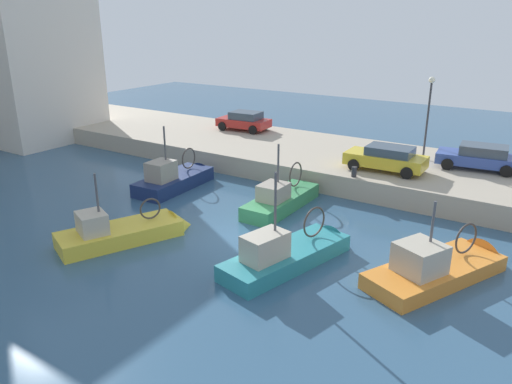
% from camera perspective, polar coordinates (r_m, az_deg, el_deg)
% --- Properties ---
extents(water_surface, '(80.00, 80.00, 0.00)m').
position_cam_1_polar(water_surface, '(22.35, -1.23, -5.14)').
color(water_surface, '#335675').
rests_on(water_surface, ground).
extents(quay_wall, '(9.00, 56.00, 1.20)m').
position_cam_1_polar(quay_wall, '(31.72, 10.59, 3.21)').
color(quay_wall, '#ADA08C').
rests_on(quay_wall, ground).
extents(fishing_boat_yellow, '(6.22, 4.06, 4.09)m').
position_cam_1_polar(fishing_boat_yellow, '(22.76, -14.38, -5.01)').
color(fishing_boat_yellow, gold).
rests_on(fishing_boat_yellow, ground).
extents(fishing_boat_navy, '(5.94, 2.27, 4.58)m').
position_cam_1_polar(fishing_boat_navy, '(29.11, -8.93, 0.91)').
color(fishing_boat_navy, navy).
rests_on(fishing_boat_navy, ground).
extents(fishing_boat_teal, '(6.83, 3.23, 4.82)m').
position_cam_1_polar(fishing_boat_teal, '(20.13, 4.07, -7.63)').
color(fishing_boat_teal, teal).
rests_on(fishing_boat_teal, ground).
extents(fishing_boat_green, '(6.11, 1.90, 4.19)m').
position_cam_1_polar(fishing_boat_green, '(25.79, 3.20, -1.38)').
color(fishing_boat_green, '#388951').
rests_on(fishing_boat_green, ground).
extents(fishing_boat_orange, '(6.78, 4.53, 4.15)m').
position_cam_1_polar(fishing_boat_orange, '(20.31, 20.39, -8.62)').
color(fishing_boat_orange, orange).
rests_on(fishing_boat_orange, ground).
extents(parked_car_red, '(2.31, 3.98, 1.39)m').
position_cam_1_polar(parked_car_red, '(37.65, -1.35, 8.15)').
color(parked_car_red, red).
rests_on(parked_car_red, quay_wall).
extents(parked_car_blue, '(2.45, 4.54, 1.38)m').
position_cam_1_polar(parked_car_blue, '(30.44, 24.17, 3.69)').
color(parked_car_blue, '#334C9E').
rests_on(parked_car_blue, quay_wall).
extents(parked_car_yellow, '(2.15, 4.37, 1.38)m').
position_cam_1_polar(parked_car_yellow, '(28.46, 14.67, 3.78)').
color(parked_car_yellow, gold).
rests_on(parked_car_yellow, quay_wall).
extents(mooring_bollard_mid, '(0.28, 0.28, 0.55)m').
position_cam_1_polar(mooring_bollard_mid, '(27.06, 11.13, 2.28)').
color(mooring_bollard_mid, '#2D2D33').
rests_on(mooring_bollard_mid, quay_wall).
extents(quay_streetlamp, '(0.36, 0.36, 4.83)m').
position_cam_1_polar(quay_streetlamp, '(31.04, 19.15, 9.43)').
color(quay_streetlamp, '#38383D').
rests_on(quay_streetlamp, quay_wall).
extents(waterfront_building_east_mid, '(8.29, 7.36, 12.83)m').
position_cam_1_polar(waterfront_building_east_mid, '(42.86, -24.32, 13.99)').
color(waterfront_building_east_mid, silver).
rests_on(waterfront_building_east_mid, ground).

